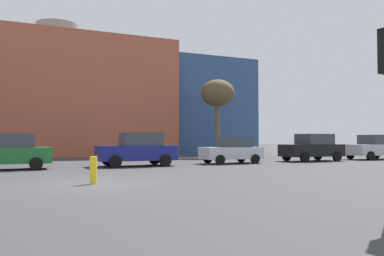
% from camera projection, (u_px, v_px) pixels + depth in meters
% --- Properties ---
extents(ground_plane, '(200.00, 200.00, 0.00)m').
position_uv_depth(ground_plane, '(97.00, 184.00, 13.11)').
color(ground_plane, '#38383A').
extents(building_backdrop, '(38.81, 13.21, 12.76)m').
position_uv_depth(building_backdrop, '(56.00, 101.00, 37.79)').
color(building_backdrop, '#B2563D').
rests_on(building_backdrop, ground_plane).
extents(parked_car_1, '(4.12, 2.02, 1.79)m').
position_uv_depth(parked_car_1, '(8.00, 152.00, 19.11)').
color(parked_car_1, '#1E662D').
rests_on(parked_car_1, ground_plane).
extents(parked_car_2, '(4.33, 2.12, 1.88)m').
position_uv_depth(parked_car_2, '(137.00, 149.00, 21.77)').
color(parked_car_2, navy).
rests_on(parked_car_2, ground_plane).
extents(parked_car_3, '(3.81, 1.87, 1.65)m').
position_uv_depth(parked_car_3, '(232.00, 150.00, 24.23)').
color(parked_car_3, silver).
rests_on(parked_car_3, ground_plane).
extents(parked_car_4, '(4.33, 2.12, 1.88)m').
position_uv_depth(parked_car_4, '(312.00, 148.00, 26.82)').
color(parked_car_4, black).
rests_on(parked_car_4, ground_plane).
extents(parked_car_5, '(4.25, 2.08, 1.84)m').
position_uv_depth(parked_car_5, '(374.00, 147.00, 29.21)').
color(parked_car_5, silver).
rests_on(parked_car_5, ground_plane).
extents(bare_tree_1, '(2.91, 2.91, 6.68)m').
position_uv_depth(bare_tree_1, '(218.00, 94.00, 33.50)').
color(bare_tree_1, brown).
rests_on(bare_tree_1, ground_plane).
extents(bollard_yellow_0, '(0.24, 0.24, 0.93)m').
position_uv_depth(bollard_yellow_0, '(93.00, 170.00, 13.03)').
color(bollard_yellow_0, yellow).
rests_on(bollard_yellow_0, ground_plane).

